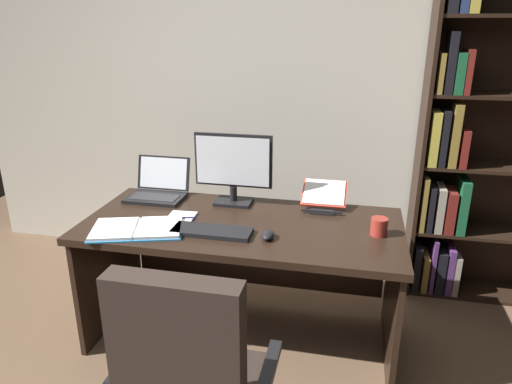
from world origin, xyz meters
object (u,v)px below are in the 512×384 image
desk (245,248)px  bookshelf (476,141)px  open_binder (137,229)px  pen (183,218)px  computer_mouse (268,235)px  keyboard (212,231)px  notepad (180,219)px  coffee_mug (379,227)px  monitor (233,169)px  reading_stand_with_book (324,196)px  laptop (158,189)px

desk → bookshelf: (1.34, 0.75, 0.53)m
open_binder → pen: open_binder is taller
computer_mouse → open_binder: bearing=-175.9°
keyboard → computer_mouse: 0.30m
bookshelf → notepad: bearing=-152.8°
desk → coffee_mug: 0.78m
monitor → bookshelf: bearing=20.8°
computer_mouse → pen: (-0.51, 0.14, -0.01)m
monitor → open_binder: (-0.40, -0.50, -0.21)m
bookshelf → reading_stand_with_book: bookshelf is taller
bookshelf → notepad: bookshelf is taller
open_binder → coffee_mug: size_ratio=5.77×
bookshelf → coffee_mug: bearing=-125.7°
bookshelf → monitor: 1.56m
desk → bookshelf: size_ratio=0.77×
open_binder → computer_mouse: bearing=-12.9°
desk → pen: (-0.33, -0.12, 0.21)m
desk → notepad: 0.42m
bookshelf → open_binder: 2.16m
laptop → keyboard: (0.49, -0.46, -0.04)m
monitor → keyboard: 0.50m
computer_mouse → coffee_mug: 0.58m
computer_mouse → notepad: 0.55m
computer_mouse → open_binder: 0.70m
desk → bookshelf: bearing=29.3°
monitor → laptop: bearing=179.5°
pen → monitor: bearing=56.0°
monitor → coffee_mug: size_ratio=5.05×
monitor → laptop: (-0.49, 0.00, -0.17)m
keyboard → open_binder: (-0.40, -0.05, -0.00)m
keyboard → pen: bearing=146.3°
laptop → open_binder: laptop is taller
coffee_mug → pen: bearing=-178.6°
desk → keyboard: (-0.12, -0.26, 0.21)m
laptop → bookshelf: bearing=15.7°
open_binder → notepad: bearing=31.8°
notepad → laptop: bearing=129.6°
laptop → notepad: (0.26, -0.32, -0.05)m
pen → reading_stand_with_book: bearing=26.7°
notepad → coffee_mug: coffee_mug is taller
bookshelf → pen: (-1.67, -0.87, -0.32)m
keyboard → reading_stand_with_book: (0.54, 0.52, 0.05)m
keyboard → reading_stand_with_book: bearing=43.8°
reading_stand_with_book → open_binder: (-0.94, -0.57, -0.05)m
keyboard → computer_mouse: size_ratio=4.04×
desk → monitor: size_ratio=3.71×
pen → keyboard: bearing=-33.7°
monitor → notepad: monitor is taller
bookshelf → monitor: (-1.46, -0.55, -0.11)m
keyboard → open_binder: same height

